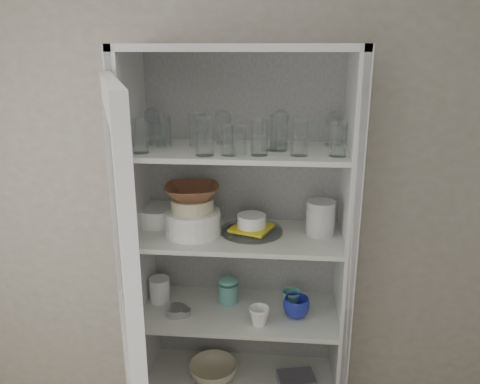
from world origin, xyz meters
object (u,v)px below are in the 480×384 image
Objects in this scene: white_ramekin at (252,221)px; cream_dish at (213,370)px; glass_platter at (251,231)px; measuring_cups at (176,311)px; cream_bowl at (192,205)px; goblet_2 at (281,126)px; mug_teal at (292,299)px; tin_box at (296,380)px; plate_stack_front at (193,222)px; teal_jar at (228,291)px; goblet_0 at (153,124)px; plate_stack_back at (158,215)px; yellow_trivet at (251,228)px; mug_white at (259,316)px; pantry_cabinet at (241,288)px; terracotta_bowl at (192,192)px; white_canister at (160,289)px; goblet_1 at (223,125)px; goblet_3 at (333,127)px; mug_blue at (296,307)px; grey_bowl_stack at (320,218)px.

white_ramekin is 0.54× the size of cream_dish.
glass_platter is 2.93× the size of measuring_cups.
cream_bowl is 1.45× the size of white_ramekin.
goblet_2 is 0.85m from mug_teal.
tin_box is at bearing -49.57° from goblet_2.
plate_stack_front reaches higher than teal_jar.
goblet_0 is 0.82× the size of plate_stack_back.
cream_bowl is at bearing -171.05° from yellow_trivet.
plate_stack_front is at bearing 0.00° from cream_bowl.
white_ramekin is at bearing 112.53° from mug_white.
pantry_cabinet is 0.57m from terracotta_bowl.
white_canister is at bearing 165.41° from mug_white.
goblet_2 is at bearing 0.14° from goblet_1.
terracotta_bowl is 2.02× the size of white_canister.
goblet_0 is 0.59m from goblet_2.
plate_stack_front is at bearing -162.07° from goblet_2.
cream_bowl is (-0.21, -0.09, 0.46)m from pantry_cabinet.
terracotta_bowl is 1.45× the size of yellow_trivet.
pantry_cabinet is at bearing -175.33° from goblet_3.
plate_stack_back is (-0.32, -0.00, -0.44)m from goblet_1.
glass_platter is 2.35× the size of mug_blue.
glass_platter is at bearing 6.79° from cream_dish.
glass_platter is 0.39m from mug_white.
mug_blue is 0.57m from measuring_cups.
cream_bowl is 1.04m from tin_box.
goblet_2 reaches higher than terracotta_bowl.
tin_box is (0.70, -0.12, -1.26)m from goblet_0.
white_ramekin is (0.00, 0.00, 0.03)m from yellow_trivet.
goblet_3 is at bearing 0.65° from goblet_0.
goblet_0 reaches higher than cream_dish.
mug_white is 0.47m from tin_box.
pantry_cabinet is at bearing 23.78° from terracotta_bowl.
goblet_3 is 0.68× the size of plate_stack_front.
goblet_0 is 1.07m from mug_teal.
mug_white is (0.51, -0.23, -0.40)m from plate_stack_back.
plate_stack_back is 1.78× the size of mug_blue.
goblet_0 is 0.82m from goblet_3.
plate_stack_front is at bearing -171.05° from yellow_trivet.
goblet_1 is 0.59× the size of glass_platter.
plate_stack_back reaches higher than mug_white.
mug_teal is 0.97× the size of measuring_cups.
teal_jar reaches higher than mug_white.
pantry_cabinet reaches higher than mug_white.
goblet_0 is at bearing 170.60° from yellow_trivet.
goblet_3 is 0.70m from terracotta_bowl.
goblet_3 is at bearing 11.59° from terracotta_bowl.
goblet_2 is 1.42× the size of mug_blue.
terracotta_bowl is at bearing 180.00° from plate_stack_front.
goblet_2 is 0.60m from plate_stack_front.
mug_blue is at bearing -147.31° from grey_bowl_stack.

